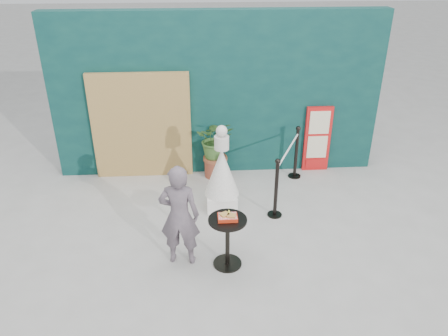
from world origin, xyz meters
TOP-DOWN VIEW (x-y plane):
  - ground at (0.00, 0.00)m, footprint 60.00×60.00m
  - back_wall at (0.00, 3.15)m, footprint 6.00×0.30m
  - bamboo_fence at (-1.40, 2.94)m, footprint 1.80×0.08m
  - woman at (-0.65, 0.34)m, footprint 0.58×0.42m
  - menu_board at (1.90, 2.95)m, footprint 0.50×0.07m
  - statue at (-0.01, 1.70)m, footprint 0.58×0.58m
  - cafe_table at (-0.02, 0.22)m, footprint 0.52×0.52m
  - food_basket at (-0.01, 0.22)m, footprint 0.26×0.19m
  - planter at (-0.06, 2.82)m, footprint 0.68×0.59m
  - stanchion_barrier at (1.15, 2.04)m, footprint 0.84×1.54m

SIDE VIEW (x-z plane):
  - ground at x=0.00m, z-range 0.00..0.00m
  - stanchion_barrier at x=1.15m, z-range -0.02..1.01m
  - cafe_table at x=-0.02m, z-range 0.12..0.87m
  - statue at x=-0.01m, z-range -0.14..1.35m
  - menu_board at x=1.90m, z-range 0.00..1.30m
  - planter at x=-0.06m, z-range 0.09..1.24m
  - woman at x=-0.65m, z-range 0.00..1.49m
  - food_basket at x=-0.01m, z-range 0.73..0.84m
  - bamboo_fence at x=-1.40m, z-range 0.00..2.00m
  - back_wall at x=0.00m, z-range 0.00..3.00m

